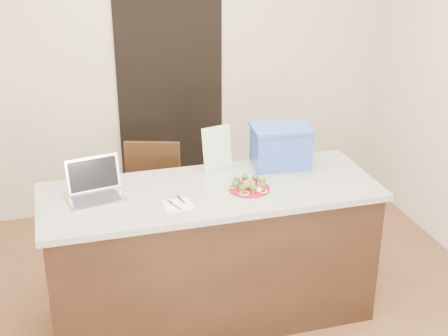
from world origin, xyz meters
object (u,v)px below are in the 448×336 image
object	(u,v)px
plate	(249,188)
napkin	(178,205)
island	(211,254)
laptop	(95,187)
chair	(156,197)
blue_box	(281,146)
yogurt_bottle	(259,191)

from	to	relation	value
plate	napkin	xyz separation A→B (m)	(-0.46, -0.09, -0.01)
island	napkin	distance (m)	0.54
napkin	laptop	size ratio (longest dim) A/B	0.45
island	napkin	size ratio (longest dim) A/B	13.10
napkin	island	bearing A→B (deg)	34.81
laptop	chair	size ratio (longest dim) A/B	0.38
plate	blue_box	bearing A→B (deg)	43.84
plate	yogurt_bottle	distance (m)	0.10
plate	island	bearing A→B (deg)	162.06
island	blue_box	xyz separation A→B (m)	(0.53, 0.23, 0.60)
laptop	yogurt_bottle	bearing A→B (deg)	-25.61
island	blue_box	distance (m)	0.83
yogurt_bottle	chair	xyz separation A→B (m)	(-0.46, 0.96, -0.43)
island	chair	world-z (taller)	island
island	chair	size ratio (longest dim) A/B	2.25
laptop	chair	world-z (taller)	laptop
island	yogurt_bottle	xyz separation A→B (m)	(0.25, -0.17, 0.49)
blue_box	island	bearing A→B (deg)	-151.60
yogurt_bottle	laptop	distance (m)	0.97
laptop	blue_box	distance (m)	1.23
napkin	blue_box	distance (m)	0.88
napkin	yogurt_bottle	bearing A→B (deg)	0.02
yogurt_bottle	plate	bearing A→B (deg)	107.04
chair	laptop	bearing A→B (deg)	-105.98
napkin	yogurt_bottle	xyz separation A→B (m)	(0.49, 0.00, 0.03)
napkin	blue_box	size ratio (longest dim) A/B	0.39
island	blue_box	size ratio (longest dim) A/B	5.10
island	plate	size ratio (longest dim) A/B	8.24
plate	laptop	bearing A→B (deg)	170.13
napkin	laptop	distance (m)	0.51
yogurt_bottle	laptop	size ratio (longest dim) A/B	0.20
chair	yogurt_bottle	bearing A→B (deg)	-46.53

